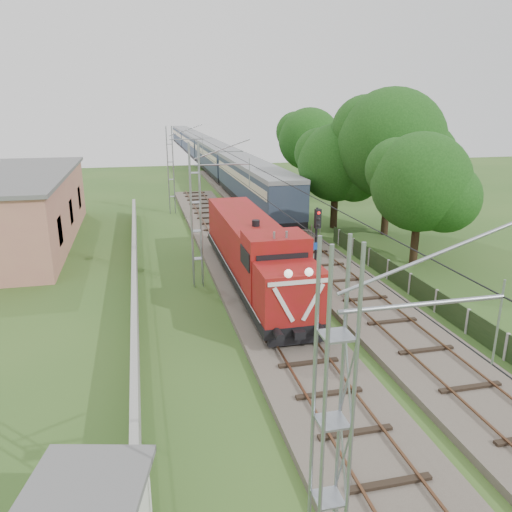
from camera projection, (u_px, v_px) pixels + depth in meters
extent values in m
plane|color=#2C511E|center=(322.00, 392.00, 17.94)|extent=(140.00, 140.00, 0.00)
cube|color=#6B6054|center=(272.00, 312.00, 24.41)|extent=(4.20, 70.00, 0.30)
cube|color=black|center=(272.00, 308.00, 24.35)|extent=(2.40, 70.00, 0.10)
cube|color=brown|center=(255.00, 309.00, 24.14)|extent=(0.08, 70.00, 0.05)
cube|color=brown|center=(289.00, 306.00, 24.52)|extent=(0.08, 70.00, 0.05)
cube|color=#6B6054|center=(291.00, 239.00, 37.60)|extent=(4.20, 80.00, 0.30)
cube|color=black|center=(291.00, 236.00, 37.54)|extent=(2.40, 80.00, 0.10)
cube|color=brown|center=(281.00, 236.00, 37.34)|extent=(0.08, 80.00, 0.05)
cube|color=brown|center=(302.00, 235.00, 37.71)|extent=(0.08, 80.00, 0.05)
cylinder|color=gray|center=(423.00, 304.00, 8.17)|extent=(3.00, 0.08, 0.08)
cylinder|color=gray|center=(222.00, 164.00, 26.79)|extent=(3.00, 0.08, 0.08)
cylinder|color=gray|center=(186.00, 139.00, 45.40)|extent=(3.00, 0.08, 0.08)
cylinder|color=black|center=(249.00, 187.00, 27.49)|extent=(0.03, 70.00, 0.03)
cylinder|color=black|center=(249.00, 164.00, 27.11)|extent=(0.03, 70.00, 0.03)
cube|color=#9E9E99|center=(135.00, 278.00, 27.47)|extent=(0.25, 40.00, 1.50)
cube|color=tan|center=(13.00, 210.00, 36.26)|extent=(8.00, 20.00, 5.00)
cube|color=#606060|center=(8.00, 174.00, 35.50)|extent=(8.40, 20.40, 0.25)
cube|color=black|center=(59.00, 231.00, 31.63)|extent=(0.10, 1.60, 1.80)
cube|color=black|center=(71.00, 212.00, 37.22)|extent=(0.10, 1.60, 1.80)
cube|color=black|center=(79.00, 197.00, 42.80)|extent=(0.10, 1.60, 1.80)
cube|color=black|center=(468.00, 321.00, 22.31)|extent=(0.05, 32.00, 1.15)
cube|color=#9E9E99|center=(339.00, 237.00, 36.26)|extent=(0.12, 0.12, 1.20)
cube|color=black|center=(254.00, 271.00, 27.91)|extent=(2.84, 16.12, 0.47)
cube|color=black|center=(279.00, 312.00, 23.14)|extent=(2.09, 3.41, 0.47)
cube|color=black|center=(236.00, 250.00, 32.85)|extent=(2.09, 3.41, 0.47)
cube|color=black|center=(297.00, 340.00, 20.61)|extent=(2.46, 0.24, 0.33)
cube|color=maroon|center=(290.00, 292.00, 21.13)|extent=(2.75, 2.37, 2.18)
sphere|color=white|center=(288.00, 274.00, 19.61)|extent=(0.34, 0.34, 0.34)
sphere|color=white|center=(309.00, 272.00, 19.80)|extent=(0.34, 0.34, 0.34)
cube|color=silver|center=(284.00, 305.00, 19.88)|extent=(0.95, 0.06, 1.59)
cube|color=silver|center=(313.00, 302.00, 20.15)|extent=(0.95, 0.06, 1.59)
cube|color=silver|center=(299.00, 282.00, 19.75)|extent=(2.56, 0.06, 0.17)
cube|color=maroon|center=(275.00, 266.00, 23.16)|extent=(2.84, 2.28, 3.03)
cube|color=black|center=(282.00, 263.00, 21.95)|extent=(2.37, 0.06, 0.85)
cube|color=maroon|center=(245.00, 235.00, 29.64)|extent=(2.65, 11.47, 2.46)
cylinder|color=black|center=(256.00, 224.00, 26.55)|extent=(0.42, 0.42, 0.38)
cylinder|color=gray|center=(274.00, 236.00, 21.91)|extent=(0.11, 0.11, 0.33)
cylinder|color=gray|center=(287.00, 235.00, 22.03)|extent=(0.11, 0.11, 0.33)
cube|color=black|center=(254.00, 199.00, 49.00)|extent=(3.10, 23.50, 0.53)
cube|color=#2C394A|center=(254.00, 182.00, 48.49)|extent=(3.20, 23.50, 2.88)
cube|color=beige|center=(254.00, 176.00, 48.34)|extent=(3.25, 22.56, 0.80)
cube|color=gray|center=(254.00, 165.00, 48.02)|extent=(3.26, 23.50, 0.37)
cube|color=black|center=(216.00, 169.00, 71.86)|extent=(3.10, 23.50, 0.53)
cube|color=#2C394A|center=(216.00, 157.00, 71.36)|extent=(3.20, 23.50, 2.88)
cube|color=beige|center=(215.00, 153.00, 71.20)|extent=(3.25, 22.56, 0.80)
cube|color=gray|center=(215.00, 145.00, 70.89)|extent=(3.26, 23.50, 0.37)
cube|color=black|center=(196.00, 153.00, 94.72)|extent=(3.10, 23.50, 0.53)
cube|color=#2C394A|center=(196.00, 144.00, 94.22)|extent=(3.20, 23.50, 2.88)
cube|color=beige|center=(196.00, 141.00, 94.06)|extent=(3.25, 22.56, 0.80)
cube|color=gray|center=(195.00, 135.00, 93.75)|extent=(3.26, 23.50, 0.37)
cube|color=black|center=(184.00, 143.00, 117.59)|extent=(3.10, 23.50, 0.53)
cube|color=#2C394A|center=(184.00, 136.00, 117.09)|extent=(3.20, 23.50, 2.88)
cube|color=beige|center=(184.00, 133.00, 116.93)|extent=(3.25, 22.56, 0.80)
cube|color=gray|center=(183.00, 129.00, 116.61)|extent=(3.26, 23.50, 0.37)
cylinder|color=black|center=(316.00, 250.00, 26.89)|extent=(0.13, 0.13, 4.70)
cube|color=black|center=(318.00, 219.00, 26.24)|extent=(0.37, 0.28, 1.03)
sphere|color=red|center=(319.00, 213.00, 26.04)|extent=(0.17, 0.17, 0.17)
sphere|color=black|center=(319.00, 219.00, 26.13)|extent=(0.17, 0.17, 0.17)
sphere|color=black|center=(318.00, 225.00, 26.23)|extent=(0.17, 0.17, 0.17)
cube|color=navy|center=(317.00, 246.00, 26.72)|extent=(0.51, 0.16, 0.38)
cube|color=#606060|center=(86.00, 486.00, 10.22)|extent=(2.93, 2.93, 0.16)
cylinder|color=#332015|center=(415.00, 236.00, 31.75)|extent=(0.50, 0.50, 3.75)
sphere|color=#143B10|center=(421.00, 182.00, 30.74)|extent=(6.14, 6.14, 6.14)
sphere|color=#143B10|center=(445.00, 198.00, 30.41)|extent=(4.30, 4.30, 4.30)
sphere|color=#143B10|center=(397.00, 169.00, 31.31)|extent=(3.99, 3.99, 3.99)
cylinder|color=#332015|center=(386.00, 203.00, 38.85)|extent=(0.57, 0.57, 5.01)
sphere|color=#143B10|center=(391.00, 143.00, 37.51)|extent=(8.20, 8.20, 8.20)
sphere|color=#143B10|center=(418.00, 160.00, 37.06)|extent=(5.74, 5.74, 5.74)
sphere|color=#143B10|center=(366.00, 130.00, 38.27)|extent=(5.33, 5.33, 5.33)
cylinder|color=#332015|center=(334.00, 205.00, 41.14)|extent=(0.59, 0.59, 3.81)
sphere|color=#143B10|center=(336.00, 163.00, 40.13)|extent=(6.23, 6.23, 6.23)
sphere|color=#143B10|center=(355.00, 175.00, 39.78)|extent=(4.36, 4.36, 4.36)
sphere|color=#143B10|center=(319.00, 153.00, 40.70)|extent=(4.05, 4.05, 4.05)
cylinder|color=#332015|center=(308.00, 174.00, 57.63)|extent=(0.57, 0.57, 4.29)
sphere|color=#143B10|center=(309.00, 139.00, 56.49)|extent=(7.01, 7.01, 7.01)
sphere|color=#143B10|center=(324.00, 149.00, 56.10)|extent=(4.91, 4.91, 4.91)
sphere|color=#143B10|center=(296.00, 132.00, 57.13)|extent=(4.56, 4.56, 4.56)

